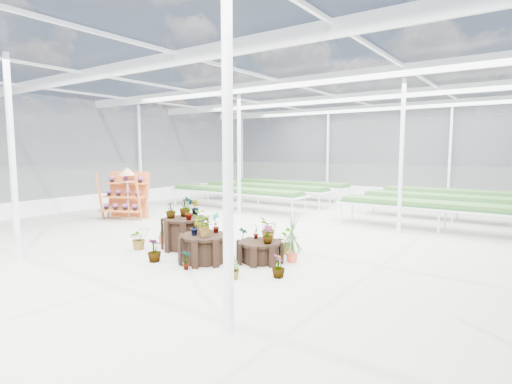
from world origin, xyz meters
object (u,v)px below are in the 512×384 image
Objects in this scene: plinth_tall at (185,233)px; plinth_mid at (205,248)px; shelf_rack at (124,195)px; bird_table at (128,193)px; plinth_low at (260,251)px.

plinth_mid is (1.20, -0.60, -0.09)m from plinth_tall.
bird_table is (0.23, -0.00, 0.09)m from shelf_rack.
bird_table reaches higher than plinth_low.
shelf_rack is at bearing 166.21° from plinth_low.
plinth_tall is 1.00× the size of plinth_mid.
plinth_low is 7.15m from bird_table.
plinth_low is 7.36m from shelf_rack.
plinth_mid is 1.12× the size of plinth_low.
bird_table is at bearing 165.80° from plinth_low.
shelf_rack reaches higher than plinth_low.
plinth_low is at bearing 34.99° from plinth_mid.
shelf_rack is (-4.93, 1.85, 0.45)m from plinth_tall.
bird_table is (-5.89, 2.44, 0.63)m from plinth_mid.
plinth_low is 0.60× the size of shelf_rack.
plinth_tall is 1.12× the size of plinth_low.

